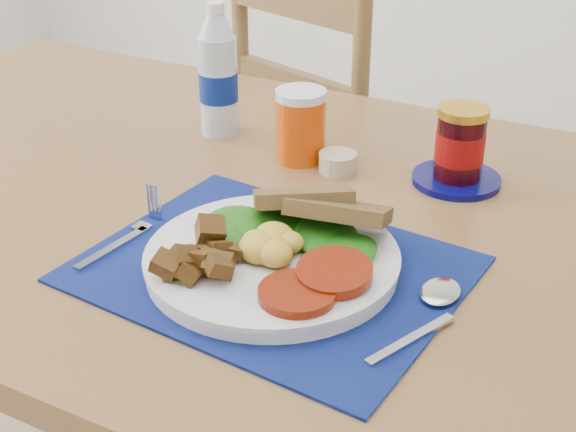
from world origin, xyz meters
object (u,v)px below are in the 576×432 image
(water_bottle, at_px, (218,77))
(jam_on_saucer, at_px, (459,150))
(breakfast_plate, at_px, (266,253))
(chair_far, at_px, (330,130))
(juice_glass, at_px, (301,127))

(water_bottle, relative_size, jam_on_saucer, 1.68)
(water_bottle, distance_m, jam_on_saucer, 0.40)
(breakfast_plate, distance_m, jam_on_saucer, 0.36)
(chair_far, relative_size, juice_glass, 10.71)
(jam_on_saucer, bearing_deg, breakfast_plate, -110.49)
(juice_glass, height_order, jam_on_saucer, jam_on_saucer)
(juice_glass, bearing_deg, water_bottle, 168.85)
(breakfast_plate, height_order, jam_on_saucer, jam_on_saucer)
(breakfast_plate, xyz_separation_m, jam_on_saucer, (0.13, 0.33, 0.03))
(chair_far, xyz_separation_m, water_bottle, (0.04, -0.51, 0.28))
(juice_glass, bearing_deg, chair_far, 110.31)
(water_bottle, bearing_deg, chair_far, 94.07)
(jam_on_saucer, bearing_deg, juice_glass, -172.39)
(juice_glass, bearing_deg, jam_on_saucer, 7.61)
(water_bottle, bearing_deg, jam_on_saucer, -0.14)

